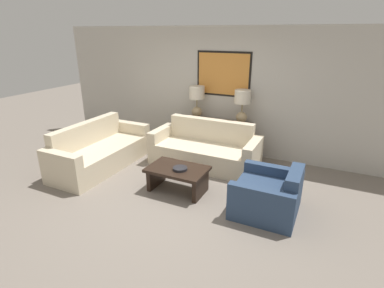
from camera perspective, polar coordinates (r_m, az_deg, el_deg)
The scene contains 10 objects.
ground_plane at distance 4.96m, azimuth -4.29°, elevation -10.12°, with size 20.00×20.00×0.00m, color slate.
back_wall at distance 6.54m, azimuth 6.03°, elevation 9.96°, with size 8.17×0.12×2.65m.
console_table at distance 6.55m, azimuth 4.91°, elevation 1.31°, with size 1.45×0.38×0.74m.
table_lamp_left at distance 6.52m, azimuth 0.93°, elevation 8.66°, with size 0.33×0.33×0.70m.
table_lamp_right at distance 6.17m, azimuth 9.56°, elevation 7.69°, with size 0.33×0.33×0.70m.
couch_by_back_wall at distance 5.99m, azimuth 2.55°, elevation -1.27°, with size 2.12×0.86×0.87m.
couch_by_side at distance 6.18m, azimuth -17.14°, elevation -1.50°, with size 0.86×2.12×0.87m.
coffee_table at distance 5.01m, azimuth -2.77°, elevation -5.83°, with size 0.98×0.63×0.42m.
decorative_bowl at distance 4.88m, azimuth -2.28°, elevation -4.70°, with size 0.24×0.24×0.04m.
armchair_near_back_wall at distance 4.61m, azimuth 14.36°, elevation -9.53°, with size 0.91×0.95×0.73m.
Camera 1 is at (2.18, -3.66, 2.53)m, focal length 28.00 mm.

